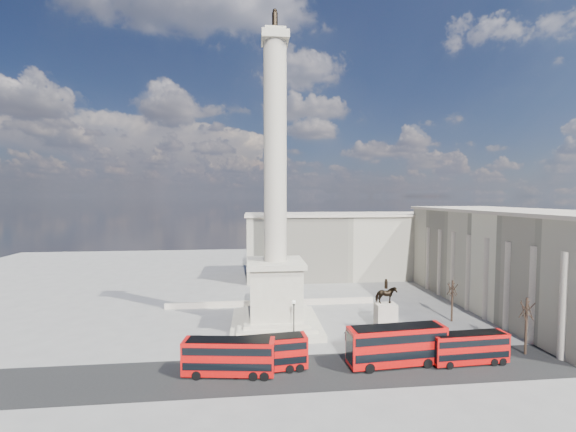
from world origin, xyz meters
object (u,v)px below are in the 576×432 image
at_px(red_bus_c, 397,345).
at_px(red_bus_d, 469,348).
at_px(nelsons_column, 275,247).
at_px(pedestrian_walking, 392,347).
at_px(pedestrian_crossing, 346,335).
at_px(equestrian_statue, 386,313).
at_px(victorian_lamp, 294,318).
at_px(pedestrian_standing, 456,345).
at_px(red_bus_a, 229,357).
at_px(red_bus_b, 265,353).

xyz_separation_m(red_bus_c, red_bus_d, (9.21, -0.45, -0.54)).
relative_size(nelsons_column, pedestrian_walking, 26.03).
height_order(pedestrian_walking, pedestrian_crossing, pedestrian_walking).
xyz_separation_m(red_bus_d, equestrian_statue, (-6.42, 11.46, 0.80)).
bearing_deg(victorian_lamp, pedestrian_walking, -21.09).
bearing_deg(red_bus_c, pedestrian_walking, 73.97).
bearing_deg(pedestrian_walking, pedestrian_standing, -33.15).
height_order(nelsons_column, pedestrian_crossing, nelsons_column).
distance_m(red_bus_a, pedestrian_crossing, 18.43).
distance_m(red_bus_c, victorian_lamp, 14.42).
bearing_deg(red_bus_d, pedestrian_walking, 155.39).
relative_size(equestrian_statue, pedestrian_crossing, 5.08).
bearing_deg(pedestrian_walking, equestrian_statue, 42.10).
height_order(red_bus_a, pedestrian_walking, red_bus_a).
height_order(red_bus_c, victorian_lamp, victorian_lamp).
xyz_separation_m(red_bus_a, pedestrian_crossing, (16.31, 8.44, -1.46)).
distance_m(red_bus_a, red_bus_c, 20.59).
height_order(red_bus_c, pedestrian_walking, red_bus_c).
height_order(red_bus_b, pedestrian_standing, red_bus_b).
height_order(nelsons_column, victorian_lamp, nelsons_column).
xyz_separation_m(red_bus_c, equestrian_statue, (2.79, 11.01, 0.26)).
xyz_separation_m(nelsons_column, red_bus_b, (-2.22, -14.29, -10.72)).
height_order(nelsons_column, pedestrian_standing, nelsons_column).
relative_size(red_bus_a, red_bus_c, 0.88).
distance_m(red_bus_c, red_bus_d, 9.24).
bearing_deg(red_bus_b, red_bus_a, -177.21).
bearing_deg(nelsons_column, victorian_lamp, -71.49).
bearing_deg(red_bus_c, red_bus_b, 175.30).
bearing_deg(red_bus_c, victorian_lamp, 142.58).
height_order(red_bus_c, red_bus_d, red_bus_c).
bearing_deg(red_bus_c, equestrian_statue, 71.86).
bearing_deg(red_bus_a, red_bus_d, 7.21).
xyz_separation_m(nelsons_column, pedestrian_walking, (14.85, -11.46, -11.96)).
xyz_separation_m(equestrian_statue, pedestrian_crossing, (-7.06, -2.96, -2.06)).
xyz_separation_m(nelsons_column, pedestrian_crossing, (9.93, -6.47, -12.10)).
distance_m(nelsons_column, red_bus_d, 29.83).
bearing_deg(red_bus_d, red_bus_b, 176.19).
bearing_deg(pedestrian_crossing, victorian_lamp, 47.05).
bearing_deg(equestrian_statue, red_bus_b, -150.70).
height_order(red_bus_d, pedestrian_walking, red_bus_d).
distance_m(red_bus_b, red_bus_d, 25.64).
height_order(nelsons_column, red_bus_a, nelsons_column).
height_order(red_bus_d, pedestrian_standing, red_bus_d).
xyz_separation_m(red_bus_b, pedestrian_crossing, (12.15, 7.83, -1.38)).
relative_size(red_bus_c, pedestrian_crossing, 7.64).
distance_m(equestrian_statue, pedestrian_walking, 8.45).
distance_m(red_bus_d, equestrian_statue, 13.16).
distance_m(victorian_lamp, equestrian_statue, 15.12).
xyz_separation_m(nelsons_column, pedestrian_standing, (23.73, -11.50, -11.98)).
distance_m(nelsons_column, pedestrian_walking, 22.25).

